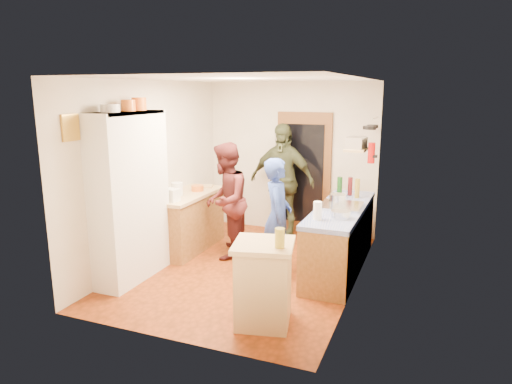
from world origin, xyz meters
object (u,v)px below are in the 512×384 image
Objects in this scene: right_counter_base at (340,240)px; island_base at (264,286)px; person_left at (228,200)px; person_back at (282,181)px; person_hob at (280,217)px; hutch_body at (130,197)px.

island_base reaches higher than right_counter_base.
person_back reaches higher than person_left.
right_counter_base is at bearing 76.23° from island_base.
person_back is (-0.48, 1.56, 0.17)m from person_hob.
right_counter_base is at bearing 79.68° from person_left.
island_base is at bearing -71.23° from person_back.
person_left is at bearing 55.95° from hutch_body.
right_counter_base is 1.14× the size of person_back.
right_counter_base is 1.89m from island_base.
person_left is (-1.22, 1.76, 0.43)m from island_base.
person_hob is 1.65m from person_back.
island_base is at bearing -14.54° from hutch_body.
hutch_body is 2.72m from person_back.
person_back reaches higher than right_counter_base.
person_left is at bearing -107.25° from person_back.
person_back is (-0.76, 2.93, 0.54)m from island_base.
hutch_body is at bearing -152.53° from right_counter_base.
hutch_body is at bearing 98.07° from person_hob.
hutch_body is 1.28× the size of person_left.
hutch_body is 1.38× the size of person_hob.
hutch_body is 2.56× the size of island_base.
person_hob is (1.77, 0.83, -0.30)m from hutch_body.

